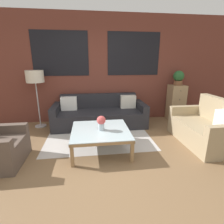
{
  "coord_description": "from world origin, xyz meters",
  "views": [
    {
      "loc": [
        -0.27,
        -2.38,
        1.63
      ],
      "look_at": [
        0.21,
        1.25,
        0.55
      ],
      "focal_mm": 28.0,
      "sensor_mm": 36.0,
      "label": 1
    }
  ],
  "objects_px": {
    "coffee_table": "(100,132)",
    "drawer_cabinet": "(176,102)",
    "settee_vintage": "(205,129)",
    "flower_vase": "(101,122)",
    "potted_plant": "(178,78)",
    "couch_dark": "(100,115)",
    "floor_lamp": "(35,79)"
  },
  "relations": [
    {
      "from": "coffee_table",
      "to": "drawer_cabinet",
      "type": "distance_m",
      "value": 2.75
    },
    {
      "from": "settee_vintage",
      "to": "flower_vase",
      "type": "height_order",
      "value": "settee_vintage"
    },
    {
      "from": "settee_vintage",
      "to": "drawer_cabinet",
      "type": "bearing_deg",
      "value": 85.11
    },
    {
      "from": "potted_plant",
      "to": "settee_vintage",
      "type": "bearing_deg",
      "value": -94.88
    },
    {
      "from": "flower_vase",
      "to": "coffee_table",
      "type": "bearing_deg",
      "value": 123.19
    },
    {
      "from": "couch_dark",
      "to": "flower_vase",
      "type": "bearing_deg",
      "value": -92.32
    },
    {
      "from": "floor_lamp",
      "to": "settee_vintage",
      "type": "bearing_deg",
      "value": -21.8
    },
    {
      "from": "couch_dark",
      "to": "drawer_cabinet",
      "type": "distance_m",
      "value": 2.21
    },
    {
      "from": "settee_vintage",
      "to": "coffee_table",
      "type": "relative_size",
      "value": 1.36
    },
    {
      "from": "coffee_table",
      "to": "flower_vase",
      "type": "height_order",
      "value": "flower_vase"
    },
    {
      "from": "couch_dark",
      "to": "floor_lamp",
      "type": "height_order",
      "value": "floor_lamp"
    },
    {
      "from": "drawer_cabinet",
      "to": "flower_vase",
      "type": "distance_m",
      "value": 2.74
    },
    {
      "from": "coffee_table",
      "to": "settee_vintage",
      "type": "bearing_deg",
      "value": 0.52
    },
    {
      "from": "settee_vintage",
      "to": "couch_dark",
      "type": "bearing_deg",
      "value": 147.2
    },
    {
      "from": "potted_plant",
      "to": "drawer_cabinet",
      "type": "bearing_deg",
      "value": -90.0
    },
    {
      "from": "coffee_table",
      "to": "flower_vase",
      "type": "distance_m",
      "value": 0.21
    },
    {
      "from": "settee_vintage",
      "to": "floor_lamp",
      "type": "xyz_separation_m",
      "value": [
        -3.58,
        1.43,
        0.91
      ]
    },
    {
      "from": "coffee_table",
      "to": "potted_plant",
      "type": "bearing_deg",
      "value": 34.63
    },
    {
      "from": "floor_lamp",
      "to": "flower_vase",
      "type": "distance_m",
      "value": 2.18
    },
    {
      "from": "couch_dark",
      "to": "flower_vase",
      "type": "relative_size",
      "value": 8.63
    },
    {
      "from": "coffee_table",
      "to": "couch_dark",
      "type": "bearing_deg",
      "value": 86.95
    },
    {
      "from": "couch_dark",
      "to": "floor_lamp",
      "type": "distance_m",
      "value": 1.8
    },
    {
      "from": "couch_dark",
      "to": "coffee_table",
      "type": "height_order",
      "value": "couch_dark"
    },
    {
      "from": "coffee_table",
      "to": "potted_plant",
      "type": "xyz_separation_m",
      "value": [
        2.26,
        1.56,
        0.83
      ]
    },
    {
      "from": "flower_vase",
      "to": "couch_dark",
      "type": "bearing_deg",
      "value": 87.68
    },
    {
      "from": "coffee_table",
      "to": "drawer_cabinet",
      "type": "xyz_separation_m",
      "value": [
        2.26,
        1.56,
        0.13
      ]
    },
    {
      "from": "flower_vase",
      "to": "drawer_cabinet",
      "type": "bearing_deg",
      "value": 35.24
    },
    {
      "from": "couch_dark",
      "to": "flower_vase",
      "type": "distance_m",
      "value": 1.4
    },
    {
      "from": "potted_plant",
      "to": "flower_vase",
      "type": "bearing_deg",
      "value": -144.76
    },
    {
      "from": "settee_vintage",
      "to": "floor_lamp",
      "type": "bearing_deg",
      "value": 158.2
    },
    {
      "from": "floor_lamp",
      "to": "potted_plant",
      "type": "relative_size",
      "value": 3.57
    },
    {
      "from": "floor_lamp",
      "to": "drawer_cabinet",
      "type": "xyz_separation_m",
      "value": [
        3.71,
        0.11,
        -0.73
      ]
    }
  ]
}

